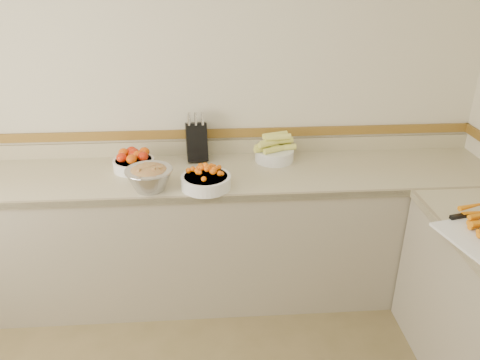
{
  "coord_description": "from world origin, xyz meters",
  "views": [
    {
      "loc": [
        0.18,
        -1.01,
        2.13
      ],
      "look_at": [
        0.35,
        1.35,
        1.0
      ],
      "focal_mm": 35.0,
      "sensor_mm": 36.0,
      "label": 1
    }
  ],
  "objects": [
    {
      "name": "rhubarb_bowl",
      "position": [
        -0.17,
        1.47,
        0.98
      ],
      "size": [
        0.28,
        0.28,
        0.15
      ],
      "color": "#B2B2BA",
      "rests_on": "counter_back"
    },
    {
      "name": "corn_bowl",
      "position": [
        0.61,
        1.85,
        0.97
      ],
      "size": [
        0.29,
        0.26,
        0.19
      ],
      "color": "white",
      "rests_on": "counter_back"
    },
    {
      "name": "counter_back",
      "position": [
        0.0,
        1.68,
        0.45
      ],
      "size": [
        4.0,
        0.65,
        1.08
      ],
      "color": "#C1B68C",
      "rests_on": "ground_plane"
    },
    {
      "name": "cherry_tomato_bowl",
      "position": [
        0.16,
        1.47,
        0.95
      ],
      "size": [
        0.29,
        0.29,
        0.16
      ],
      "color": "white",
      "rests_on": "counter_back"
    },
    {
      "name": "tomato_bowl",
      "position": [
        -0.3,
        1.77,
        0.96
      ],
      "size": [
        0.26,
        0.26,
        0.13
      ],
      "color": "white",
      "rests_on": "counter_back"
    },
    {
      "name": "back_wall",
      "position": [
        0.0,
        2.0,
        1.3
      ],
      "size": [
        4.0,
        0.0,
        4.0
      ],
      "primitive_type": "plane",
      "rotation": [
        1.57,
        0.0,
        0.0
      ],
      "color": "beige",
      "rests_on": "ground_plane"
    },
    {
      "name": "knife_block",
      "position": [
        0.1,
        1.9,
        1.03
      ],
      "size": [
        0.15,
        0.18,
        0.33
      ],
      "color": "black",
      "rests_on": "counter_back"
    }
  ]
}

